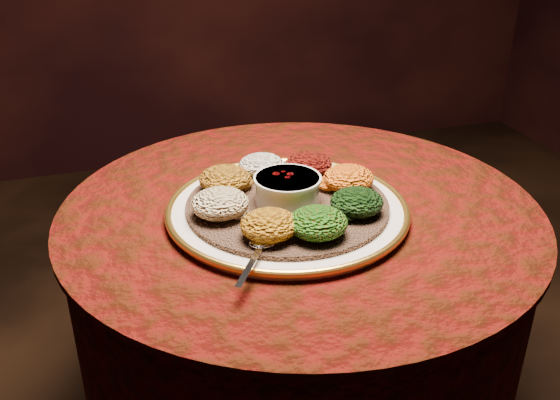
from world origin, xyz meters
name	(u,v)px	position (x,y,z in m)	size (l,w,h in m)	color
table	(299,280)	(0.00, 0.00, 0.55)	(0.96, 0.96, 0.73)	black
platter	(287,210)	(-0.04, -0.03, 0.75)	(0.59, 0.59, 0.02)	beige
injera	(287,205)	(-0.04, -0.03, 0.76)	(0.39, 0.39, 0.01)	brown
stew_bowl	(287,188)	(-0.04, -0.03, 0.79)	(0.13, 0.13, 0.05)	silver
spoon	(261,246)	(-0.13, -0.18, 0.77)	(0.10, 0.13, 0.01)	silver
portion_ayib	(261,165)	(-0.05, 0.10, 0.78)	(0.10, 0.09, 0.05)	white
portion_kitfo	(309,164)	(0.04, 0.08, 0.79)	(0.10, 0.09, 0.05)	black
portion_tikil	(348,178)	(0.10, -0.01, 0.79)	(0.10, 0.10, 0.05)	#BC880F
portion_gomen	(357,202)	(0.07, -0.11, 0.79)	(0.10, 0.09, 0.05)	black
portion_mixveg	(318,223)	(-0.03, -0.17, 0.79)	(0.11, 0.10, 0.05)	#A0220A
portion_kik	(269,225)	(-0.11, -0.15, 0.79)	(0.10, 0.10, 0.05)	#BC7D10
portion_timatim	(220,203)	(-0.17, -0.05, 0.79)	(0.11, 0.10, 0.05)	maroon
portion_shiro	(225,179)	(-0.14, 0.06, 0.79)	(0.10, 0.10, 0.05)	#A16C13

